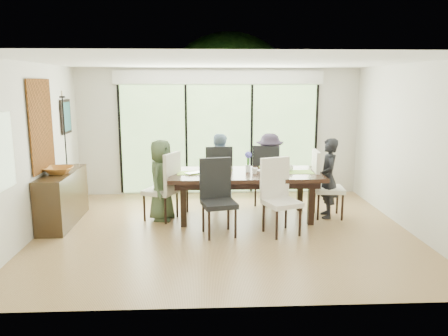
{
  "coord_description": "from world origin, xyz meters",
  "views": [
    {
      "loc": [
        -0.34,
        -6.83,
        2.38
      ],
      "look_at": [
        0.0,
        0.25,
        1.0
      ],
      "focal_mm": 35.0,
      "sensor_mm": 36.0,
      "label": 1
    }
  ],
  "objects_px": {
    "chair_near_left": "(219,198)",
    "chair_near_right": "(282,197)",
    "table_top": "(245,174)",
    "laptop": "(197,173)",
    "cup_a": "(206,168)",
    "chair_far_left": "(218,175)",
    "person_far_left": "(218,170)",
    "chair_right_end": "(329,184)",
    "cup_c": "(289,168)",
    "person_left_end": "(161,180)",
    "bowl": "(59,170)",
    "person_far_right": "(269,170)",
    "person_right_end": "(328,178)",
    "vase": "(248,168)",
    "chair_far_right": "(269,175)",
    "cup_b": "(255,171)",
    "sideboard": "(63,198)",
    "chair_left_end": "(160,186)"
  },
  "relations": [
    {
      "from": "chair_near_left",
      "to": "chair_near_right",
      "type": "relative_size",
      "value": 1.0
    },
    {
      "from": "table_top",
      "to": "chair_near_right",
      "type": "distance_m",
      "value": 1.02
    },
    {
      "from": "laptop",
      "to": "cup_a",
      "type": "xyz_separation_m",
      "value": [
        0.15,
        0.25,
        0.04
      ]
    },
    {
      "from": "chair_far_left",
      "to": "person_far_left",
      "type": "relative_size",
      "value": 0.85
    },
    {
      "from": "chair_right_end",
      "to": "chair_far_left",
      "type": "bearing_deg",
      "value": 71.5
    },
    {
      "from": "chair_right_end",
      "to": "cup_c",
      "type": "xyz_separation_m",
      "value": [
        -0.7,
        0.1,
        0.27
      ]
    },
    {
      "from": "person_left_end",
      "to": "bowl",
      "type": "relative_size",
      "value": 3.03
    },
    {
      "from": "person_far_right",
      "to": "cup_c",
      "type": "height_order",
      "value": "person_far_right"
    },
    {
      "from": "person_right_end",
      "to": "vase",
      "type": "height_order",
      "value": "person_right_end"
    },
    {
      "from": "chair_far_left",
      "to": "chair_far_right",
      "type": "bearing_deg",
      "value": 178.55
    },
    {
      "from": "vase",
      "to": "cup_b",
      "type": "bearing_deg",
      "value": -56.31
    },
    {
      "from": "person_left_end",
      "to": "bowl",
      "type": "height_order",
      "value": "person_left_end"
    },
    {
      "from": "person_far_right",
      "to": "person_right_end",
      "type": "bearing_deg",
      "value": 140.35
    },
    {
      "from": "bowl",
      "to": "chair_far_right",
      "type": "bearing_deg",
      "value": 16.24
    },
    {
      "from": "cup_b",
      "to": "table_top",
      "type": "bearing_deg",
      "value": 146.31
    },
    {
      "from": "chair_far_right",
      "to": "chair_near_right",
      "type": "distance_m",
      "value": 1.72
    },
    {
      "from": "cup_c",
      "to": "chair_far_left",
      "type": "bearing_deg",
      "value": 149.04
    },
    {
      "from": "chair_far_left",
      "to": "chair_near_right",
      "type": "height_order",
      "value": "same"
    },
    {
      "from": "chair_far_right",
      "to": "sideboard",
      "type": "distance_m",
      "value": 3.84
    },
    {
      "from": "chair_far_right",
      "to": "cup_a",
      "type": "relative_size",
      "value": 8.87
    },
    {
      "from": "person_left_end",
      "to": "vase",
      "type": "relative_size",
      "value": 10.75
    },
    {
      "from": "chair_right_end",
      "to": "person_left_end",
      "type": "relative_size",
      "value": 0.85
    },
    {
      "from": "chair_far_right",
      "to": "sideboard",
      "type": "bearing_deg",
      "value": 38.89
    },
    {
      "from": "person_left_end",
      "to": "sideboard",
      "type": "relative_size",
      "value": 0.9
    },
    {
      "from": "cup_c",
      "to": "vase",
      "type": "bearing_deg",
      "value": -176.19
    },
    {
      "from": "cup_a",
      "to": "person_right_end",
      "type": "bearing_deg",
      "value": -3.94
    },
    {
      "from": "chair_right_end",
      "to": "cup_b",
      "type": "bearing_deg",
      "value": 99.29
    },
    {
      "from": "chair_far_left",
      "to": "vase",
      "type": "height_order",
      "value": "chair_far_left"
    },
    {
      "from": "chair_left_end",
      "to": "vase",
      "type": "xyz_separation_m",
      "value": [
        1.55,
        0.05,
        0.29
      ]
    },
    {
      "from": "chair_right_end",
      "to": "person_far_left",
      "type": "distance_m",
      "value": 2.12
    },
    {
      "from": "chair_far_left",
      "to": "cup_b",
      "type": "distance_m",
      "value": 1.16
    },
    {
      "from": "table_top",
      "to": "chair_near_right",
      "type": "bearing_deg",
      "value": -60.11
    },
    {
      "from": "chair_near_right",
      "to": "cup_a",
      "type": "distance_m",
      "value": 1.6
    },
    {
      "from": "chair_far_right",
      "to": "table_top",
      "type": "bearing_deg",
      "value": 81.18
    },
    {
      "from": "person_far_left",
      "to": "laptop",
      "type": "relative_size",
      "value": 3.91
    },
    {
      "from": "laptop",
      "to": "table_top",
      "type": "bearing_deg",
      "value": -28.36
    },
    {
      "from": "person_left_end",
      "to": "cup_a",
      "type": "distance_m",
      "value": 0.81
    },
    {
      "from": "person_right_end",
      "to": "bowl",
      "type": "height_order",
      "value": "person_right_end"
    },
    {
      "from": "table_top",
      "to": "sideboard",
      "type": "distance_m",
      "value": 3.18
    },
    {
      "from": "person_left_end",
      "to": "chair_far_right",
      "type": "bearing_deg",
      "value": -52.41
    },
    {
      "from": "cup_a",
      "to": "bowl",
      "type": "bearing_deg",
      "value": -171.21
    },
    {
      "from": "cup_c",
      "to": "chair_near_right",
      "type": "bearing_deg",
      "value": -107.19
    },
    {
      "from": "chair_right_end",
      "to": "cup_c",
      "type": "distance_m",
      "value": 0.76
    },
    {
      "from": "person_right_end",
      "to": "sideboard",
      "type": "height_order",
      "value": "person_right_end"
    },
    {
      "from": "chair_left_end",
      "to": "cup_a",
      "type": "height_order",
      "value": "chair_left_end"
    },
    {
      "from": "cup_b",
      "to": "cup_c",
      "type": "bearing_deg",
      "value": 17.1
    },
    {
      "from": "chair_left_end",
      "to": "cup_c",
      "type": "distance_m",
      "value": 2.32
    },
    {
      "from": "table_top",
      "to": "bowl",
      "type": "distance_m",
      "value": 3.17
    },
    {
      "from": "person_right_end",
      "to": "cup_b",
      "type": "relative_size",
      "value": 12.9
    },
    {
      "from": "chair_near_right",
      "to": "cup_b",
      "type": "relative_size",
      "value": 11.0
    }
  ]
}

